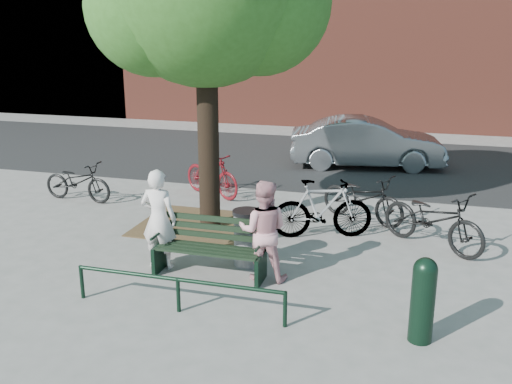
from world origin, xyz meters
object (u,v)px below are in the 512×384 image
(person_right, at_px, (263,231))
(bollard, at_px, (423,297))
(bicycle_c, at_px, (363,198))
(litter_bin, at_px, (247,238))
(park_bench, at_px, (210,246))
(person_left, at_px, (159,219))
(parked_car, at_px, (367,143))

(person_right, distance_m, bollard, 2.66)
(bollard, distance_m, bicycle_c, 4.57)
(litter_bin, bearing_deg, park_bench, -129.80)
(bollard, xyz_separation_m, litter_bin, (-2.77, 1.67, -0.12))
(park_bench, xyz_separation_m, litter_bin, (0.43, 0.52, -0.00))
(person_left, distance_m, bollard, 4.28)
(park_bench, height_order, parked_car, parked_car)
(person_left, bearing_deg, bicycle_c, -132.67)
(park_bench, bearing_deg, person_left, 175.49)
(bollard, xyz_separation_m, bicycle_c, (-1.17, 4.42, -0.10))
(person_left, distance_m, person_right, 1.74)
(bollard, height_order, litter_bin, bollard)
(park_bench, relative_size, person_left, 1.06)
(person_right, xyz_separation_m, parked_car, (0.82, 7.89, -0.10))
(park_bench, distance_m, bollard, 3.40)
(park_bench, xyz_separation_m, person_right, (0.84, 0.07, 0.31))
(person_left, relative_size, litter_bin, 1.74)
(litter_bin, bearing_deg, person_right, -48.14)
(bollard, relative_size, parked_car, 0.27)
(person_right, relative_size, bicycle_c, 0.85)
(person_right, xyz_separation_m, litter_bin, (-0.40, 0.45, -0.32))
(park_bench, relative_size, bicycle_c, 0.93)
(park_bench, bearing_deg, parked_car, 78.24)
(bollard, height_order, bicycle_c, bollard)
(person_right, bearing_deg, park_bench, -3.21)
(bicycle_c, xyz_separation_m, parked_car, (-0.37, 4.68, 0.20))
(litter_bin, distance_m, parked_car, 7.54)
(litter_bin, relative_size, bicycle_c, 0.50)
(person_left, relative_size, bicycle_c, 0.88)
(bollard, bearing_deg, parked_car, 99.62)
(litter_bin, xyz_separation_m, bicycle_c, (1.60, 2.75, 0.01))
(park_bench, height_order, bicycle_c, bicycle_c)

